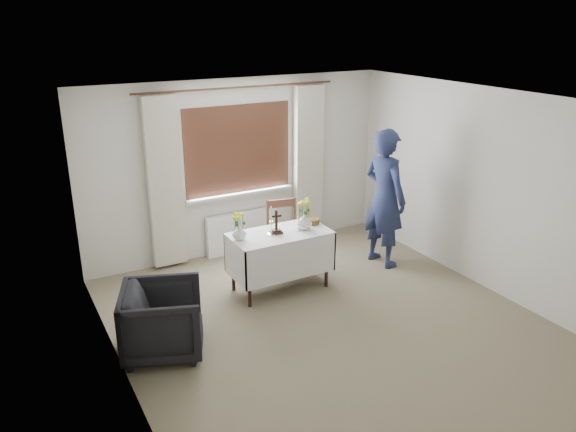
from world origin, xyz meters
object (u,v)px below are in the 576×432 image
object	(u,v)px
person	(385,198)
flower_vase_right	(304,221)
armchair	(163,320)
flower_vase_left	(239,233)
wooden_cross	(276,222)
altar_table	(280,261)
wooden_chair	(285,237)

from	to	relation	value
person	flower_vase_right	world-z (taller)	person
person	armchair	bearing A→B (deg)	94.40
armchair	flower_vase_right	distance (m)	2.20
flower_vase_left	wooden_cross	bearing A→B (deg)	-4.80
altar_table	armchair	world-z (taller)	altar_table
wooden_chair	flower_vase_left	distance (m)	1.03
wooden_chair	person	size ratio (longest dim) A/B	0.50
altar_table	person	xyz separation A→B (m)	(1.62, 0.03, 0.57)
altar_table	wooden_chair	distance (m)	0.58
wooden_chair	wooden_cross	bearing A→B (deg)	-116.95
altar_table	wooden_chair	world-z (taller)	wooden_chair
armchair	flower_vase_left	size ratio (longest dim) A/B	4.52
person	flower_vase_right	distance (m)	1.30
flower_vase_right	flower_vase_left	bearing A→B (deg)	174.98
person	flower_vase_left	world-z (taller)	person
altar_table	person	world-z (taller)	person
altar_table	armchair	size ratio (longest dim) A/B	1.54
altar_table	person	size ratio (longest dim) A/B	0.65
wooden_cross	flower_vase_right	distance (m)	0.38
armchair	person	bearing A→B (deg)	-58.19
altar_table	wooden_cross	xyz separation A→B (m)	(-0.05, 0.00, 0.53)
wooden_chair	flower_vase_left	bearing A→B (deg)	-141.39
altar_table	flower_vase_right	bearing A→B (deg)	-5.67
wooden_chair	flower_vase_right	world-z (taller)	flower_vase_right
altar_table	flower_vase_right	world-z (taller)	flower_vase_right
wooden_chair	person	world-z (taller)	person
flower_vase_left	wooden_chair	bearing A→B (deg)	26.79
person	flower_vase_right	xyz separation A→B (m)	(-1.30, -0.06, -0.09)
flower_vase_right	wooden_chair	bearing A→B (deg)	89.72
person	altar_table	bearing A→B (deg)	83.33
flower_vase_right	person	bearing A→B (deg)	2.55
wooden_chair	flower_vase_left	xyz separation A→B (m)	(-0.85, -0.43, 0.37)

